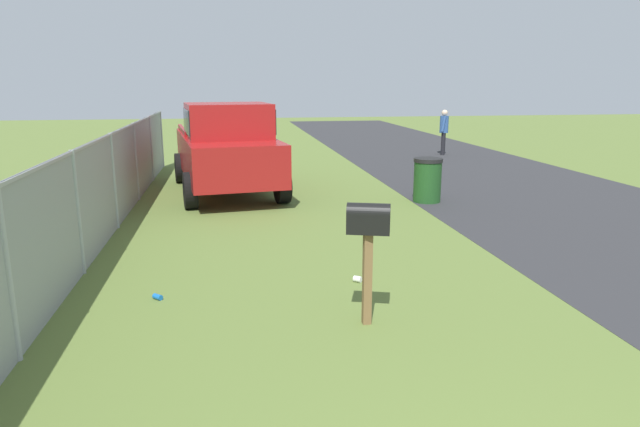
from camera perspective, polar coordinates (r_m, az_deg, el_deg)
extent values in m
cube|color=brown|center=(6.06, 4.81, -6.63)|extent=(0.09, 0.09, 1.02)
cube|color=black|center=(5.88, 4.92, -0.95)|extent=(0.32, 0.49, 0.22)
cylinder|color=black|center=(5.85, 4.95, 0.09)|extent=(0.32, 0.49, 0.20)
cube|color=red|center=(5.97, 4.68, -0.08)|extent=(0.02, 0.04, 0.18)
cube|color=maroon|center=(13.43, -9.51, 5.88)|extent=(5.10, 2.59, 0.90)
cube|color=maroon|center=(12.77, -9.30, 9.26)|extent=(1.89, 1.99, 0.76)
cube|color=black|center=(12.77, -9.30, 9.26)|extent=(1.85, 2.03, 0.53)
cube|color=maroon|center=(14.57, -6.66, 8.56)|extent=(2.52, 0.43, 0.12)
cube|color=maroon|center=(14.35, -13.74, 8.20)|extent=(2.52, 0.43, 0.12)
cylinder|color=black|center=(12.11, -3.84, 2.85)|extent=(0.79, 0.36, 0.76)
cylinder|color=black|center=(11.83, -13.01, 2.29)|extent=(0.79, 0.36, 0.76)
cylinder|color=black|center=(15.22, -6.65, 4.93)|extent=(0.79, 0.36, 0.76)
cylinder|color=black|center=(15.00, -13.96, 4.51)|extent=(0.79, 0.36, 0.76)
cylinder|color=#1E4C1E|center=(12.41, 10.82, 3.16)|extent=(0.59, 0.59, 0.87)
cylinder|color=black|center=(12.34, 10.92, 5.34)|extent=(0.62, 0.62, 0.08)
cylinder|color=black|center=(20.54, 12.36, 6.90)|extent=(0.14, 0.14, 0.78)
cylinder|color=black|center=(20.68, 12.39, 6.94)|extent=(0.14, 0.14, 0.78)
cylinder|color=#335999|center=(20.55, 12.47, 8.82)|extent=(0.30, 0.30, 0.59)
sphere|color=beige|center=(20.53, 12.52, 9.93)|extent=(0.21, 0.21, 0.21)
cylinder|color=#335999|center=(20.35, 12.43, 8.86)|extent=(0.09, 0.17, 0.54)
cylinder|color=#335999|center=(20.75, 12.51, 8.94)|extent=(0.09, 0.17, 0.54)
cylinder|color=#9EA3A8|center=(5.87, -29.09, -5.47)|extent=(0.07, 0.07, 1.69)
cylinder|color=#9EA3A8|center=(8.17, -23.35, 0.02)|extent=(0.07, 0.07, 1.69)
cylinder|color=#9EA3A8|center=(10.55, -20.16, 3.08)|extent=(0.07, 0.07, 1.69)
cylinder|color=#9EA3A8|center=(12.97, -18.15, 5.00)|extent=(0.07, 0.07, 1.69)
cylinder|color=#9EA3A8|center=(15.41, -16.77, 6.31)|extent=(0.07, 0.07, 1.69)
cylinder|color=#9EA3A8|center=(17.87, -15.76, 7.26)|extent=(0.07, 0.07, 1.69)
cube|color=#9EA3A8|center=(9.24, -21.99, 6.72)|extent=(17.41, 0.04, 0.04)
cube|color=gray|center=(9.35, -21.56, 1.75)|extent=(17.41, 0.01, 1.69)
cylinder|color=white|center=(7.42, 3.82, -6.65)|extent=(0.13, 0.13, 0.08)
cylinder|color=blue|center=(7.12, -16.13, -8.12)|extent=(0.13, 0.13, 0.07)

